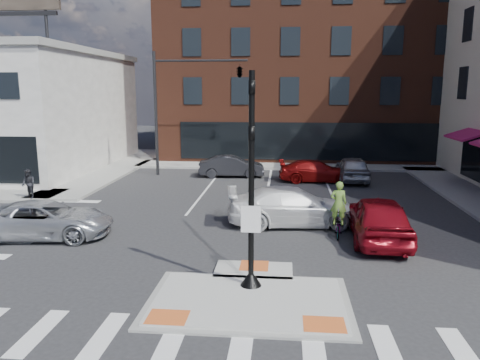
# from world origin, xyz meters

# --- Properties ---
(ground) EXTENTS (120.00, 120.00, 0.00)m
(ground) POSITION_xyz_m (0.00, 0.00, 0.00)
(ground) COLOR #28282B
(ground) RESTS_ON ground
(refuge_island) EXTENTS (5.40, 4.65, 0.13)m
(refuge_island) POSITION_xyz_m (0.00, -0.26, 0.05)
(refuge_island) COLOR gray
(refuge_island) RESTS_ON ground
(sidewalk_nw) EXTENTS (23.50, 20.50, 0.15)m
(sidewalk_nw) POSITION_xyz_m (-16.76, 15.29, 0.08)
(sidewalk_nw) COLOR gray
(sidewalk_nw) RESTS_ON ground
(sidewalk_n) EXTENTS (26.00, 3.00, 0.15)m
(sidewalk_n) POSITION_xyz_m (3.00, 22.00, 0.07)
(sidewalk_n) COLOR gray
(sidewalk_n) RESTS_ON ground
(building_n) EXTENTS (24.40, 18.40, 15.50)m
(building_n) POSITION_xyz_m (3.00, 31.99, 7.80)
(building_n) COLOR #54281A
(building_n) RESTS_ON ground
(building_far_left) EXTENTS (10.00, 12.00, 10.00)m
(building_far_left) POSITION_xyz_m (-4.00, 52.00, 5.00)
(building_far_left) COLOR slate
(building_far_left) RESTS_ON ground
(building_far_right) EXTENTS (12.00, 12.00, 12.00)m
(building_far_right) POSITION_xyz_m (9.00, 54.00, 6.00)
(building_far_right) COLOR brown
(building_far_right) RESTS_ON ground
(signal_pole) EXTENTS (0.60, 0.60, 5.98)m
(signal_pole) POSITION_xyz_m (0.00, 0.40, 2.36)
(signal_pole) COLOR black
(signal_pole) RESTS_ON refuge_island
(mast_arm_signal) EXTENTS (6.10, 2.24, 8.00)m
(mast_arm_signal) POSITION_xyz_m (-3.47, 18.00, 6.21)
(mast_arm_signal) COLOR black
(mast_arm_signal) RESTS_ON ground
(silver_suv) EXTENTS (5.27, 2.84, 1.40)m
(silver_suv) POSITION_xyz_m (-8.21, 4.42, 0.70)
(silver_suv) COLOR silver
(silver_suv) RESTS_ON ground
(red_sedan) EXTENTS (2.18, 5.10, 1.72)m
(red_sedan) POSITION_xyz_m (4.44, 5.26, 0.86)
(red_sedan) COLOR maroon
(red_sedan) RESTS_ON ground
(white_pickup) EXTENTS (5.72, 2.92, 1.59)m
(white_pickup) POSITION_xyz_m (1.30, 7.00, 0.79)
(white_pickup) COLOR white
(white_pickup) RESTS_ON ground
(bg_car_dark) EXTENTS (4.32, 1.79, 1.39)m
(bg_car_dark) POSITION_xyz_m (-2.50, 17.75, 0.69)
(bg_car_dark) COLOR #26272B
(bg_car_dark) RESTS_ON ground
(bg_car_silver) EXTENTS (1.89, 4.60, 1.56)m
(bg_car_silver) POSITION_xyz_m (5.13, 17.11, 0.78)
(bg_car_silver) COLOR #A4A5AB
(bg_car_silver) RESTS_ON ground
(bg_car_red) EXTENTS (4.71, 2.20, 1.33)m
(bg_car_red) POSITION_xyz_m (2.87, 16.61, 0.66)
(bg_car_red) COLOR #9C0F0E
(bg_car_red) RESTS_ON ground
(cyclist) EXTENTS (0.73, 1.75, 2.17)m
(cyclist) POSITION_xyz_m (3.00, 5.66, 0.73)
(cyclist) COLOR #3F3F44
(cyclist) RESTS_ON ground
(pedestrian_a) EXTENTS (0.92, 0.86, 1.52)m
(pedestrian_a) POSITION_xyz_m (-12.00, 10.00, 0.91)
(pedestrian_a) COLOR #222327
(pedestrian_a) RESTS_ON sidewalk_nw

